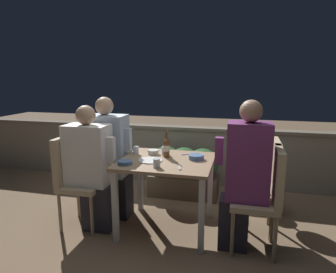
% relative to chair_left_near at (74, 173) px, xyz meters
% --- Properties ---
extents(ground_plane, '(16.00, 16.00, 0.00)m').
position_rel_chair_left_near_xyz_m(ground_plane, '(0.93, 0.14, -0.56)').
color(ground_plane, '#7A6047').
extents(parapet_wall, '(9.00, 0.18, 0.82)m').
position_rel_chair_left_near_xyz_m(parapet_wall, '(0.93, 1.52, -0.15)').
color(parapet_wall, gray).
rests_on(parapet_wall, ground_plane).
extents(dining_table, '(0.90, 0.81, 0.73)m').
position_rel_chair_left_near_xyz_m(dining_table, '(0.93, 0.14, 0.06)').
color(dining_table, '#937556').
rests_on(dining_table, ground_plane).
extents(planter_hedge, '(0.87, 0.47, 0.63)m').
position_rel_chair_left_near_xyz_m(planter_hedge, '(0.94, 1.03, -0.21)').
color(planter_hedge, brown).
rests_on(planter_hedge, ground_plane).
extents(chair_left_near, '(0.41, 0.41, 0.94)m').
position_rel_chair_left_near_xyz_m(chair_left_near, '(0.00, 0.00, 0.00)').
color(chair_left_near, tan).
rests_on(chair_left_near, ground_plane).
extents(person_white_polo, '(0.50, 0.26, 1.25)m').
position_rel_chair_left_near_xyz_m(person_white_polo, '(0.20, -0.00, 0.07)').
color(person_white_polo, '#282833').
rests_on(person_white_polo, ground_plane).
extents(chair_left_far, '(0.41, 0.41, 0.94)m').
position_rel_chair_left_near_xyz_m(chair_left_far, '(0.05, 0.30, 0.00)').
color(chair_left_far, tan).
rests_on(chair_left_far, ground_plane).
extents(person_blue_shirt, '(0.51, 0.26, 1.31)m').
position_rel_chair_left_near_xyz_m(person_blue_shirt, '(0.25, 0.30, 0.10)').
color(person_blue_shirt, '#282833').
rests_on(person_blue_shirt, ground_plane).
extents(chair_right_near, '(0.41, 0.41, 0.94)m').
position_rel_chair_left_near_xyz_m(chair_right_near, '(1.86, -0.02, 0.00)').
color(chair_right_near, tan).
rests_on(chair_right_near, ground_plane).
extents(person_purple_stripe, '(0.47, 0.26, 1.34)m').
position_rel_chair_left_near_xyz_m(person_purple_stripe, '(1.67, -0.02, 0.12)').
color(person_purple_stripe, '#282833').
rests_on(person_purple_stripe, ground_plane).
extents(chair_right_far, '(0.41, 0.41, 0.94)m').
position_rel_chair_left_near_xyz_m(chair_right_far, '(1.87, 0.30, 0.00)').
color(chair_right_far, tan).
rests_on(chair_right_far, ground_plane).
extents(beer_bottle, '(0.06, 0.06, 0.27)m').
position_rel_chair_left_near_xyz_m(beer_bottle, '(0.91, 0.24, 0.27)').
color(beer_bottle, brown).
rests_on(beer_bottle, dining_table).
extents(plate_0, '(0.23, 0.23, 0.01)m').
position_rel_chair_left_near_xyz_m(plate_0, '(0.79, 0.07, 0.17)').
color(plate_0, white).
rests_on(plate_0, dining_table).
extents(bowl_0, '(0.13, 0.13, 0.04)m').
position_rel_chair_left_near_xyz_m(bowl_0, '(0.59, -0.10, 0.19)').
color(bowl_0, '#4C709E').
rests_on(bowl_0, dining_table).
extents(bowl_1, '(0.12, 0.12, 0.05)m').
position_rel_chair_left_near_xyz_m(bowl_1, '(0.74, 0.32, 0.19)').
color(bowl_1, beige).
rests_on(bowl_1, dining_table).
extents(bowl_2, '(0.15, 0.15, 0.05)m').
position_rel_chair_left_near_xyz_m(bowl_2, '(1.21, 0.23, 0.19)').
color(bowl_2, '#4C709E').
rests_on(bowl_2, dining_table).
extents(glass_cup_0, '(0.06, 0.06, 0.08)m').
position_rel_chair_left_near_xyz_m(glass_cup_0, '(0.57, 0.27, 0.21)').
color(glass_cup_0, silver).
rests_on(glass_cup_0, dining_table).
extents(glass_cup_1, '(0.07, 0.07, 0.09)m').
position_rel_chair_left_near_xyz_m(glass_cup_1, '(0.87, 0.31, 0.21)').
color(glass_cup_1, silver).
rests_on(glass_cup_1, dining_table).
extents(glass_cup_2, '(0.06, 0.06, 0.08)m').
position_rel_chair_left_near_xyz_m(glass_cup_2, '(0.91, -0.11, 0.20)').
color(glass_cup_2, silver).
rests_on(glass_cup_2, dining_table).
extents(fork_0, '(0.06, 0.17, 0.01)m').
position_rel_chair_left_near_xyz_m(fork_0, '(1.10, -0.06, 0.17)').
color(fork_0, silver).
rests_on(fork_0, dining_table).
extents(fork_1, '(0.14, 0.12, 0.01)m').
position_rel_chair_left_near_xyz_m(fork_1, '(1.11, 0.41, 0.17)').
color(fork_1, silver).
rests_on(fork_1, dining_table).
extents(potted_plant, '(0.31, 0.31, 0.69)m').
position_rel_chair_left_near_xyz_m(potted_plant, '(1.96, 0.77, -0.14)').
color(potted_plant, brown).
rests_on(potted_plant, ground_plane).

